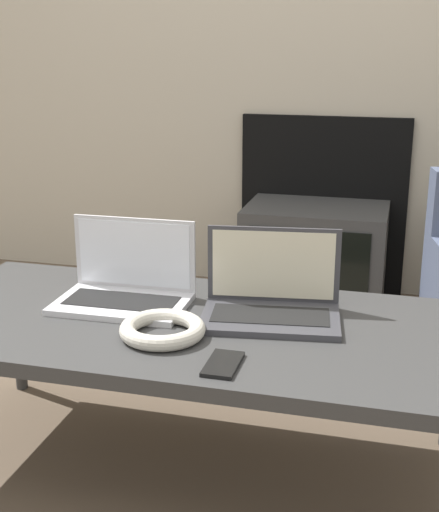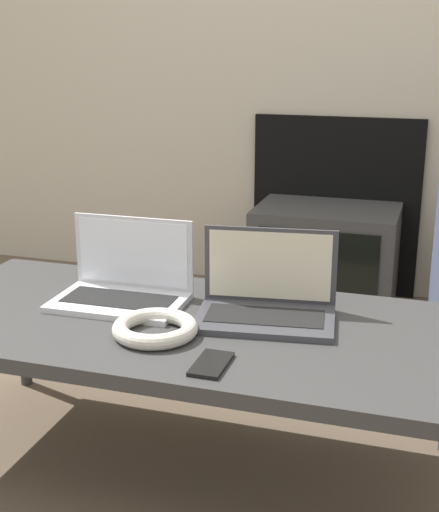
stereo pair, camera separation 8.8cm
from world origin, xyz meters
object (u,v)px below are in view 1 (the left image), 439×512
object	(u,v)px
laptop_left	(126,285)
laptop_right	(271,298)
phone	(223,364)
tv	(315,256)
headphones	(162,329)

from	to	relation	value
laptop_left	laptop_right	world-z (taller)	same
phone	tv	xyz separation A→B (m)	(0.00, 1.49, -0.20)
phone	headphones	bearing A→B (deg)	146.97
tv	laptop_left	bearing A→B (deg)	-106.26
laptop_right	headphones	bearing A→B (deg)	-146.30
laptop_left	headphones	bearing A→B (deg)	-50.30
laptop_left	tv	xyz separation A→B (m)	(0.34, 1.18, -0.25)
laptop_right	laptop_left	bearing A→B (deg)	172.24
laptop_left	headphones	size ratio (longest dim) A/B	1.70
headphones	phone	distance (m)	0.21
laptop_right	phone	size ratio (longest dim) A/B	2.87
laptop_right	phone	world-z (taller)	laptop_right
laptop_right	tv	size ratio (longest dim) A/B	0.64
laptop_right	phone	distance (m)	0.31
laptop_left	tv	bearing A→B (deg)	72.73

